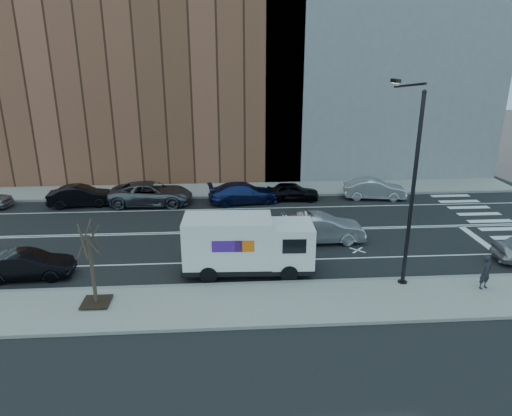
{
  "coord_description": "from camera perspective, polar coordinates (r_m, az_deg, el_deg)",
  "views": [
    {
      "loc": [
        -1.25,
        -26.24,
        10.48
      ],
      "look_at": [
        0.54,
        0.31,
        1.4
      ],
      "focal_mm": 32.0,
      "sensor_mm": 36.0,
      "label": 1
    }
  ],
  "objects": [
    {
      "name": "near_parked_rear_a",
      "position": [
        24.94,
        -26.6,
        -6.4
      ],
      "size": [
        4.26,
        1.69,
        1.38
      ],
      "primitive_type": "imported",
      "rotation": [
        0.0,
        0.0,
        1.63
      ],
      "color": "black",
      "rests_on": "ground"
    },
    {
      "name": "sidewalk_near",
      "position": [
        20.34,
        0.21,
        -11.92
      ],
      "size": [
        44.0,
        3.6,
        0.15
      ],
      "primitive_type": "cube",
      "color": "gray",
      "rests_on": "ground"
    },
    {
      "name": "road_markings",
      "position": [
        28.28,
        -1.06,
        -2.9
      ],
      "size": [
        40.0,
        8.6,
        0.01
      ],
      "primitive_type": null,
      "color": "white",
      "rests_on": "ground"
    },
    {
      "name": "bldg_concrete",
      "position": [
        43.96,
        14.74,
        21.57
      ],
      "size": [
        20.0,
        10.0,
        26.0
      ],
      "primitive_type": "cube",
      "color": "slate",
      "rests_on": "ground"
    },
    {
      "name": "driving_sedan",
      "position": [
        26.72,
        8.09,
        -2.53
      ],
      "size": [
        5.02,
        1.79,
        1.65
      ],
      "primitive_type": "imported",
      "rotation": [
        0.0,
        0.0,
        1.58
      ],
      "color": "#A0A0A4",
      "rests_on": "ground"
    },
    {
      "name": "bldg_brick",
      "position": [
        42.38,
        -13.8,
        19.04
      ],
      "size": [
        26.0,
        10.0,
        22.0
      ],
      "primitive_type": "cube",
      "color": "brown",
      "rests_on": "ground"
    },
    {
      "name": "sidewalk_far",
      "position": [
        36.57,
        -1.75,
        2.31
      ],
      "size": [
        44.0,
        3.6,
        0.15
      ],
      "primitive_type": "cube",
      "color": "gray",
      "rests_on": "ground"
    },
    {
      "name": "crosswalk",
      "position": [
        33.1,
        27.83,
        -1.88
      ],
      "size": [
        3.0,
        14.0,
        0.01
      ],
      "primitive_type": null,
      "color": "white",
      "rests_on": "ground"
    },
    {
      "name": "street_tree",
      "position": [
        20.81,
        -19.69,
        -8.07
      ],
      "size": [
        1.2,
        1.2,
        3.75
      ],
      "color": "black",
      "rests_on": "ground"
    },
    {
      "name": "far_parked_f",
      "position": [
        35.47,
        14.59,
        2.31
      ],
      "size": [
        4.74,
        2.2,
        1.5
      ],
      "primitive_type": "imported",
      "rotation": [
        0.0,
        0.0,
        1.43
      ],
      "color": "silver",
      "rests_on": "ground"
    },
    {
      "name": "far_parked_d",
      "position": [
        33.42,
        -1.55,
        1.91
      ],
      "size": [
        5.41,
        2.77,
        1.5
      ],
      "primitive_type": "imported",
      "rotation": [
        0.0,
        0.0,
        1.7
      ],
      "color": "navy",
      "rests_on": "ground"
    },
    {
      "name": "far_parked_c",
      "position": [
        33.85,
        -12.99,
        1.77
      ],
      "size": [
        6.03,
        2.96,
        1.65
      ],
      "primitive_type": "imported",
      "rotation": [
        0.0,
        0.0,
        1.53
      ],
      "color": "#54555C",
      "rests_on": "ground"
    },
    {
      "name": "pedestrian",
      "position": [
        23.53,
        26.81,
        -7.16
      ],
      "size": [
        0.71,
        0.6,
        1.65
      ],
      "primitive_type": "imported",
      "rotation": [
        0.0,
        0.0,
        0.4
      ],
      "color": "#212227",
      "rests_on": "sidewalk_near"
    },
    {
      "name": "ground",
      "position": [
        28.28,
        -1.06,
        -2.91
      ],
      "size": [
        120.0,
        120.0,
        0.0
      ],
      "primitive_type": "plane",
      "color": "black",
      "rests_on": "ground"
    },
    {
      "name": "fedex_van",
      "position": [
        22.51,
        -1.15,
        -4.54
      ],
      "size": [
        6.54,
        2.49,
        2.95
      ],
      "rotation": [
        0.0,
        0.0,
        -0.04
      ],
      "color": "black",
      "rests_on": "ground"
    },
    {
      "name": "curb_near",
      "position": [
        21.9,
        -0.13,
        -9.49
      ],
      "size": [
        44.0,
        0.25,
        0.17
      ],
      "primitive_type": "cube",
      "color": "gray",
      "rests_on": "ground"
    },
    {
      "name": "curb_far",
      "position": [
        34.85,
        -1.63,
        1.48
      ],
      "size": [
        44.0,
        0.25,
        0.17
      ],
      "primitive_type": "cube",
      "color": "gray",
      "rests_on": "ground"
    },
    {
      "name": "far_parked_b",
      "position": [
        35.01,
        -21.0,
        1.42
      ],
      "size": [
        4.68,
        2.07,
        1.49
      ],
      "primitive_type": "imported",
      "rotation": [
        0.0,
        0.0,
        1.68
      ],
      "color": "black",
      "rests_on": "ground"
    },
    {
      "name": "far_parked_e",
      "position": [
        34.14,
        4.58,
        2.08
      ],
      "size": [
        4.0,
        1.82,
        1.33
      ],
      "primitive_type": "imported",
      "rotation": [
        0.0,
        0.0,
        1.5
      ],
      "color": "black",
      "rests_on": "ground"
    },
    {
      "name": "streetlight",
      "position": [
        21.69,
        18.66,
        3.42
      ],
      "size": [
        0.44,
        4.02,
        9.34
      ],
      "color": "black",
      "rests_on": "ground"
    }
  ]
}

